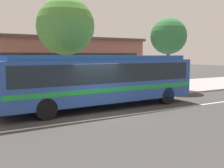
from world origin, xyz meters
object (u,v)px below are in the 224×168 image
object	(u,v)px
pedestrian_walking_along_curb	(35,85)
street_tree_mid_block	(169,36)
bus_stop_sign	(137,73)
transit_bus	(102,78)
street_tree_near_stop	(66,26)
pedestrian_waiting_near_sign	(84,83)

from	to	relation	value
pedestrian_walking_along_curb	street_tree_mid_block	size ratio (longest dim) A/B	0.30
pedestrian_walking_along_curb	bus_stop_sign	bearing A→B (deg)	-9.14
transit_bus	street_tree_near_stop	size ratio (longest dim) A/B	1.73
street_tree_near_stop	street_tree_mid_block	bearing A→B (deg)	-1.36
transit_bus	street_tree_mid_block	size ratio (longest dim) A/B	1.95
pedestrian_waiting_near_sign	pedestrian_walking_along_curb	size ratio (longest dim) A/B	0.93
street_tree_near_stop	pedestrian_walking_along_curb	bearing A→B (deg)	-163.21
pedestrian_waiting_near_sign	pedestrian_walking_along_curb	xyz separation A→B (m)	(-3.27, 0.00, 0.07)
pedestrian_waiting_near_sign	street_tree_mid_block	distance (m)	8.49
street_tree_mid_block	transit_bus	bearing A→B (deg)	-155.75
bus_stop_sign	street_tree_near_stop	distance (m)	5.69
transit_bus	pedestrian_waiting_near_sign	bearing A→B (deg)	82.84
bus_stop_sign	street_tree_near_stop	world-z (taller)	street_tree_near_stop
pedestrian_waiting_near_sign	bus_stop_sign	bearing A→B (deg)	-17.30
transit_bus	street_tree_near_stop	distance (m)	5.00
street_tree_near_stop	street_tree_mid_block	distance (m)	8.76
street_tree_mid_block	bus_stop_sign	bearing A→B (deg)	-159.98
bus_stop_sign	street_tree_mid_block	world-z (taller)	street_tree_mid_block
bus_stop_sign	street_tree_mid_block	distance (m)	5.35
street_tree_near_stop	pedestrian_waiting_near_sign	bearing A→B (deg)	-36.09
pedestrian_waiting_near_sign	street_tree_near_stop	size ratio (longest dim) A/B	0.25
pedestrian_waiting_near_sign	bus_stop_sign	world-z (taller)	bus_stop_sign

